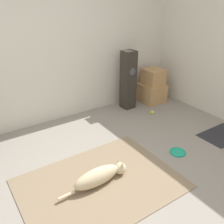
{
  "coord_description": "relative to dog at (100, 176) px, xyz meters",
  "views": [
    {
      "loc": [
        -1.32,
        -1.82,
        2.09
      ],
      "look_at": [
        0.56,
        0.98,
        0.45
      ],
      "focal_mm": 40.0,
      "sensor_mm": 36.0,
      "label": 1
    }
  ],
  "objects": [
    {
      "name": "door_mat",
      "position": [
        2.22,
        -0.14,
        -0.11
      ],
      "size": [
        0.74,
        0.47,
        0.01
      ],
      "color": "#28282D",
      "rests_on": "ground_plane"
    },
    {
      "name": "cardboard_box_lower",
      "position": [
        2.2,
        1.55,
        0.07
      ],
      "size": [
        0.46,
        0.48,
        0.38
      ],
      "color": "tan",
      "rests_on": "ground_plane"
    },
    {
      "name": "frisbee",
      "position": [
        1.26,
        -0.08,
        -0.1
      ],
      "size": [
        0.23,
        0.23,
        0.03
      ],
      "color": "#199E7A",
      "rests_on": "ground_plane"
    },
    {
      "name": "dog",
      "position": [
        0.0,
        0.0,
        0.0
      ],
      "size": [
        0.91,
        0.21,
        0.22
      ],
      "color": "beige",
      "rests_on": "area_rug"
    },
    {
      "name": "tennis_ball_by_boxes",
      "position": [
        1.66,
        1.56,
        -0.08
      ],
      "size": [
        0.07,
        0.07,
        0.07
      ],
      "color": "#C6E033",
      "rests_on": "ground_plane"
    },
    {
      "name": "wall_back",
      "position": [
        0.14,
        1.91,
        1.16
      ],
      "size": [
        8.0,
        0.06,
        2.55
      ],
      "color": "beige",
      "rests_on": "ground_plane"
    },
    {
      "name": "tennis_ball_near_speaker",
      "position": [
        1.8,
        1.06,
        -0.08
      ],
      "size": [
        0.07,
        0.07,
        0.07
      ],
      "color": "#C6E033",
      "rests_on": "ground_plane"
    },
    {
      "name": "floor_speaker",
      "position": [
        1.61,
        1.58,
        0.45
      ],
      "size": [
        0.24,
        0.24,
        1.12
      ],
      "color": "#2D2823",
      "rests_on": "ground_plane"
    },
    {
      "name": "cardboard_box_upper",
      "position": [
        2.22,
        1.54,
        0.41
      ],
      "size": [
        0.37,
        0.38,
        0.31
      ],
      "color": "tan",
      "rests_on": "cardboard_box_lower"
    },
    {
      "name": "ground_plane",
      "position": [
        0.14,
        -0.19,
        -0.12
      ],
      "size": [
        12.0,
        12.0,
        0.0
      ],
      "primitive_type": "plane",
      "color": "gray"
    },
    {
      "name": "area_rug",
      "position": [
        0.0,
        -0.01,
        -0.11
      ],
      "size": [
        1.85,
        1.37,
        0.01
      ],
      "color": "#847056",
      "rests_on": "ground_plane"
    }
  ]
}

